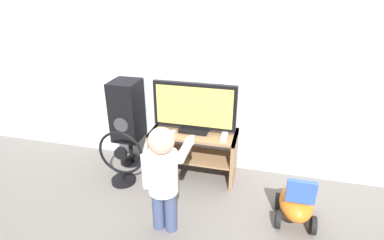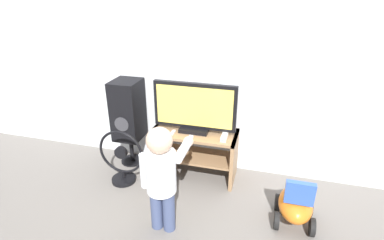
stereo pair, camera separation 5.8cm
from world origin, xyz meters
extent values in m
plane|color=slate|center=(0.00, 0.00, 0.00)|extent=(16.00, 16.00, 0.00)
cube|color=silver|center=(0.00, 0.49, 1.30)|extent=(10.00, 0.06, 2.60)
cube|color=#93704C|center=(0.00, 0.21, 0.52)|extent=(0.91, 0.41, 0.03)
cube|color=#93704C|center=(0.00, 0.21, 0.24)|extent=(0.87, 0.37, 0.02)
cube|color=#93704C|center=(-0.44, 0.21, 0.27)|extent=(0.04, 0.41, 0.53)
cube|color=#93704C|center=(0.44, 0.21, 0.27)|extent=(0.04, 0.41, 0.53)
cube|color=black|center=(0.00, 0.23, 0.55)|extent=(0.30, 0.20, 0.04)
cube|color=black|center=(0.00, 0.23, 0.82)|extent=(0.86, 0.05, 0.49)
cube|color=#F2D859|center=(0.00, 0.20, 0.82)|extent=(0.79, 0.01, 0.42)
cube|color=white|center=(0.33, 0.14, 0.55)|extent=(0.06, 0.17, 0.04)
cube|color=#3F8CE5|center=(0.33, 0.05, 0.55)|extent=(0.03, 0.00, 0.01)
cube|color=white|center=(-0.20, 0.09, 0.54)|extent=(0.03, 0.13, 0.02)
cylinder|color=#337FD8|center=(-0.20, 0.09, 0.56)|extent=(0.01, 0.01, 0.00)
cylinder|color=#3F4C72|center=(-0.10, -0.65, 0.20)|extent=(0.10, 0.10, 0.40)
cylinder|color=#3F4C72|center=(0.01, -0.65, 0.20)|extent=(0.10, 0.10, 0.40)
cylinder|color=white|center=(-0.05, -0.65, 0.58)|extent=(0.25, 0.25, 0.36)
sphere|color=beige|center=(-0.05, -0.65, 0.86)|extent=(0.21, 0.21, 0.21)
cylinder|color=white|center=(-0.19, -0.65, 0.56)|extent=(0.08, 0.08, 0.30)
cylinder|color=white|center=(0.10, -0.50, 0.72)|extent=(0.08, 0.30, 0.08)
sphere|color=beige|center=(0.10, -0.34, 0.72)|extent=(0.09, 0.09, 0.09)
cube|color=white|center=(0.10, -0.30, 0.72)|extent=(0.03, 0.13, 0.02)
cylinder|color=black|center=(-0.78, 0.27, 0.01)|extent=(0.27, 0.27, 0.02)
cylinder|color=black|center=(-0.78, 0.27, 0.17)|extent=(0.05, 0.05, 0.33)
cube|color=black|center=(-0.78, 0.27, 0.67)|extent=(0.30, 0.34, 0.68)
cylinder|color=#38383D|center=(-0.78, 0.10, 0.57)|extent=(0.16, 0.01, 0.16)
cylinder|color=black|center=(-0.70, -0.12, 0.02)|extent=(0.26, 0.26, 0.04)
cylinder|color=black|center=(-0.70, -0.12, 0.08)|extent=(0.04, 0.04, 0.08)
torus|color=black|center=(-0.70, -0.12, 0.36)|extent=(0.50, 0.03, 0.50)
cylinder|color=black|center=(-0.70, -0.12, 0.36)|extent=(0.13, 0.05, 0.13)
ellipsoid|color=orange|center=(1.05, -0.27, 0.19)|extent=(0.29, 0.46, 0.22)
cube|color=blue|center=(1.05, -0.39, 0.40)|extent=(0.23, 0.05, 0.20)
cylinder|color=black|center=(0.90, -0.14, 0.08)|extent=(0.04, 0.16, 0.16)
cylinder|color=black|center=(1.19, -0.14, 0.08)|extent=(0.04, 0.16, 0.16)
cylinder|color=black|center=(0.90, -0.39, 0.08)|extent=(0.04, 0.16, 0.16)
cylinder|color=black|center=(1.19, -0.39, 0.08)|extent=(0.04, 0.16, 0.16)
camera|label=1|loc=(0.67, -2.53, 1.94)|focal=28.00mm
camera|label=2|loc=(0.73, -2.52, 1.94)|focal=28.00mm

